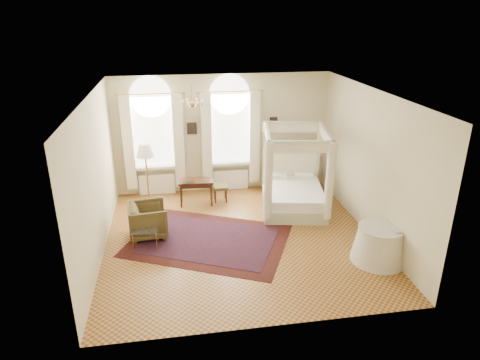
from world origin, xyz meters
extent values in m
plane|color=#AA7631|center=(0.00, 0.00, 0.00)|extent=(6.00, 6.00, 0.00)
plane|color=beige|center=(0.00, 3.00, 1.65)|extent=(6.00, 0.00, 6.00)
plane|color=beige|center=(0.00, -3.00, 1.65)|extent=(6.00, 0.00, 6.00)
plane|color=beige|center=(-3.00, 0.00, 1.65)|extent=(0.00, 6.00, 6.00)
plane|color=beige|center=(3.00, 0.00, 1.65)|extent=(0.00, 6.00, 6.00)
plane|color=white|center=(0.00, 0.00, 3.30)|extent=(6.00, 6.00, 0.00)
cube|color=silver|center=(-1.90, 2.97, 1.80)|extent=(1.10, 0.04, 1.90)
cylinder|color=silver|center=(-1.90, 2.97, 2.75)|extent=(1.10, 0.04, 1.10)
cube|color=white|center=(-1.90, 2.88, 0.81)|extent=(1.32, 0.24, 0.08)
cube|color=beige|center=(-2.57, 2.80, 1.55)|extent=(0.28, 0.14, 2.60)
cube|color=beige|center=(-1.23, 2.80, 1.55)|extent=(0.28, 0.14, 2.60)
cube|color=white|center=(-1.90, 2.90, 0.30)|extent=(1.00, 0.12, 0.58)
cube|color=silver|center=(0.20, 2.97, 1.80)|extent=(1.10, 0.04, 1.90)
cylinder|color=silver|center=(0.20, 2.97, 2.75)|extent=(1.10, 0.04, 1.10)
cube|color=white|center=(0.20, 2.88, 0.81)|extent=(1.32, 0.24, 0.08)
cube|color=beige|center=(-0.47, 2.80, 1.55)|extent=(0.28, 0.14, 2.60)
cube|color=beige|center=(0.87, 2.80, 1.55)|extent=(0.28, 0.14, 2.60)
cube|color=white|center=(0.20, 2.90, 0.30)|extent=(1.00, 0.12, 0.58)
cylinder|color=#AE7C3A|center=(-0.90, 1.20, 3.10)|extent=(0.02, 0.02, 0.40)
sphere|color=#AE7C3A|center=(-0.90, 1.20, 2.88)|extent=(0.16, 0.16, 0.16)
sphere|color=#F8E6C1|center=(-0.68, 1.20, 2.95)|extent=(0.07, 0.07, 0.07)
sphere|color=#F8E6C1|center=(-0.79, 1.39, 2.95)|extent=(0.07, 0.07, 0.07)
sphere|color=#F8E6C1|center=(-1.01, 1.39, 2.95)|extent=(0.07, 0.07, 0.07)
sphere|color=#F8E6C1|center=(-1.12, 1.20, 2.95)|extent=(0.07, 0.07, 0.07)
sphere|color=#F8E6C1|center=(-1.01, 1.01, 2.95)|extent=(0.07, 0.07, 0.07)
sphere|color=#F8E6C1|center=(-0.79, 1.01, 2.95)|extent=(0.07, 0.07, 0.07)
cube|color=black|center=(-0.85, 2.97, 1.85)|extent=(0.26, 0.03, 0.32)
cube|color=black|center=(1.45, 2.97, 1.95)|extent=(0.22, 0.03, 0.26)
cube|color=#BAC09C|center=(1.63, 1.32, 0.16)|extent=(1.85, 2.15, 0.33)
cube|color=white|center=(1.63, 1.32, 0.46)|extent=(1.75, 2.05, 0.26)
cube|color=beige|center=(1.79, 2.23, 0.82)|extent=(1.54, 0.34, 1.09)
cube|color=#BAC09C|center=(1.08, 2.33, 1.05)|extent=(0.09, 0.09, 2.10)
cube|color=#BAC09C|center=(2.50, 2.08, 1.05)|extent=(0.09, 0.09, 2.10)
cube|color=#BAC09C|center=(0.77, 0.55, 1.05)|extent=(0.09, 0.09, 2.10)
cube|color=#BAC09C|center=(2.19, 0.31, 1.05)|extent=(0.09, 0.09, 2.10)
cube|color=#BAC09C|center=(1.79, 2.21, 2.10)|extent=(1.54, 0.34, 0.07)
cube|color=#BAC09C|center=(1.48, 0.43, 2.10)|extent=(1.54, 0.34, 0.07)
cube|color=#BAC09C|center=(0.93, 1.44, 2.10)|extent=(0.40, 1.90, 0.07)
cube|color=#BAC09C|center=(2.34, 1.20, 2.10)|extent=(0.40, 1.90, 0.07)
cube|color=beige|center=(1.79, 2.21, 1.97)|extent=(1.59, 0.31, 0.26)
cube|color=beige|center=(1.48, 0.43, 1.97)|extent=(1.59, 0.31, 0.26)
cube|color=beige|center=(0.93, 1.44, 1.97)|extent=(0.37, 1.94, 0.26)
cube|color=beige|center=(2.34, 1.20, 1.97)|extent=(0.37, 1.94, 0.26)
cylinder|color=beige|center=(0.77, 0.55, 1.14)|extent=(0.20, 0.20, 1.91)
cylinder|color=beige|center=(2.19, 0.31, 1.14)|extent=(0.20, 0.20, 1.91)
cube|color=#391B0F|center=(2.18, 2.70, 0.26)|extent=(0.47, 0.45, 0.53)
cylinder|color=#AE7C3A|center=(2.15, 2.73, 0.62)|extent=(0.11, 0.11, 0.19)
cone|color=#F8E6C1|center=(2.15, 2.73, 0.81)|extent=(0.26, 0.26, 0.21)
cube|color=#391B0F|center=(-0.85, 2.03, 0.66)|extent=(0.94, 0.52, 0.05)
cube|color=#391B0F|center=(-0.85, 2.03, 0.58)|extent=(0.84, 0.42, 0.09)
cylinder|color=#391B0F|center=(-1.24, 2.23, 0.32)|extent=(0.05, 0.05, 0.64)
cylinder|color=#391B0F|center=(-0.44, 2.19, 0.32)|extent=(0.05, 0.05, 0.64)
cylinder|color=#391B0F|center=(-1.26, 1.87, 0.32)|extent=(0.05, 0.05, 0.64)
cylinder|color=#391B0F|center=(-0.46, 1.83, 0.32)|extent=(0.05, 0.05, 0.64)
imported|color=black|center=(-1.07, 1.93, 0.70)|extent=(0.35, 0.27, 0.02)
cube|color=#4D4321|center=(-0.19, 2.12, 0.41)|extent=(0.40, 0.40, 0.08)
cylinder|color=#391B0F|center=(-0.34, 1.98, 0.19)|extent=(0.04, 0.04, 0.37)
cylinder|color=#391B0F|center=(-0.05, 1.97, 0.19)|extent=(0.04, 0.04, 0.37)
cylinder|color=#391B0F|center=(-0.33, 2.28, 0.19)|extent=(0.04, 0.04, 0.37)
cylinder|color=#391B0F|center=(-0.04, 2.27, 0.19)|extent=(0.04, 0.04, 0.37)
imported|color=#493C1F|center=(-2.06, 0.46, 0.39)|extent=(0.95, 0.93, 0.78)
cube|color=silver|center=(-2.11, 0.00, 0.39)|extent=(0.60, 0.44, 0.02)
cylinder|color=#AE7C3A|center=(-2.37, -0.15, 0.19)|extent=(0.02, 0.02, 0.39)
cylinder|color=#AE7C3A|center=(-1.87, -0.18, 0.19)|extent=(0.02, 0.02, 0.39)
cylinder|color=#AE7C3A|center=(-2.35, 0.18, 0.19)|extent=(0.02, 0.02, 0.39)
cylinder|color=#AE7C3A|center=(-1.85, 0.15, 0.19)|extent=(0.02, 0.02, 0.39)
cylinder|color=#AE7C3A|center=(-2.09, 1.97, 0.02)|extent=(0.31, 0.31, 0.03)
cylinder|color=#AE7C3A|center=(-2.09, 1.97, 0.77)|extent=(0.04, 0.04, 1.55)
cone|color=#F8E6C1|center=(-2.09, 1.97, 1.60)|extent=(0.45, 0.45, 0.33)
cube|color=#461710|center=(-0.71, 0.00, 0.00)|extent=(4.15, 3.68, 0.01)
cube|color=black|center=(-0.71, 0.00, 0.01)|extent=(3.44, 2.97, 0.01)
cone|color=beige|center=(2.70, -1.38, 0.37)|extent=(1.13, 1.13, 0.73)
cylinder|color=beige|center=(2.70, -1.38, 0.75)|extent=(0.93, 0.93, 0.04)
imported|color=black|center=(2.84, -1.56, 0.79)|extent=(0.21, 0.29, 0.03)
camera|label=1|loc=(-1.38, -8.53, 4.87)|focal=32.00mm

